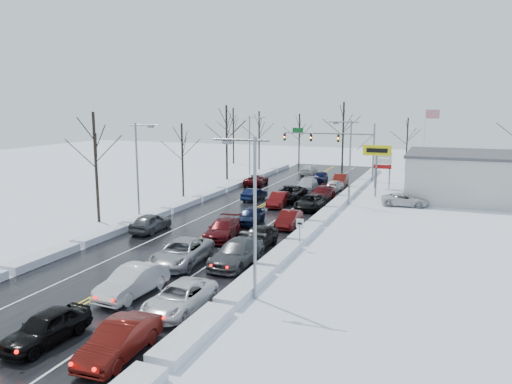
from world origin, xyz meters
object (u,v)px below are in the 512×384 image
at_px(flagpole, 425,139).
at_px(queued_car_0, 47,343).
at_px(traffic_signal_mast, 338,141).
at_px(tires_plus_sign, 377,154).
at_px(dealership_building, 503,178).
at_px(oncoming_car_0, 254,200).

bearing_deg(flagpole, queued_car_0, -103.59).
relative_size(traffic_signal_mast, queued_car_0, 3.01).
distance_m(tires_plus_sign, dealership_building, 13.82).
bearing_deg(oncoming_car_0, queued_car_0, 102.08).
bearing_deg(queued_car_0, oncoming_car_0, 99.85).
bearing_deg(dealership_building, flagpole, 126.27).
xyz_separation_m(traffic_signal_mast, queued_car_0, (-1.87, -54.24, -5.48)).
distance_m(queued_car_0, oncoming_car_0, 35.28).
xyz_separation_m(traffic_signal_mast, flagpole, (11.72, 2.01, 0.45)).
height_order(traffic_signal_mast, flagpole, flagpole).
bearing_deg(traffic_signal_mast, dealership_building, -25.95).
bearing_deg(queued_car_0, traffic_signal_mast, 92.18).
xyz_separation_m(flagpole, oncoming_car_0, (-17.10, -21.15, -5.93)).
distance_m(traffic_signal_mast, oncoming_car_0, 20.62).
relative_size(traffic_signal_mast, flagpole, 1.33).
bearing_deg(traffic_signal_mast, tires_plus_sign, -59.54).
xyz_separation_m(tires_plus_sign, queued_car_0, (-8.93, -42.25, -4.99)).
height_order(traffic_signal_mast, tires_plus_sign, traffic_signal_mast).
distance_m(traffic_signal_mast, dealership_building, 23.01).
xyz_separation_m(tires_plus_sign, oncoming_car_0, (-12.42, -7.14, -4.99)).
height_order(traffic_signal_mast, oncoming_car_0, traffic_signal_mast).
bearing_deg(flagpole, traffic_signal_mast, -170.27).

